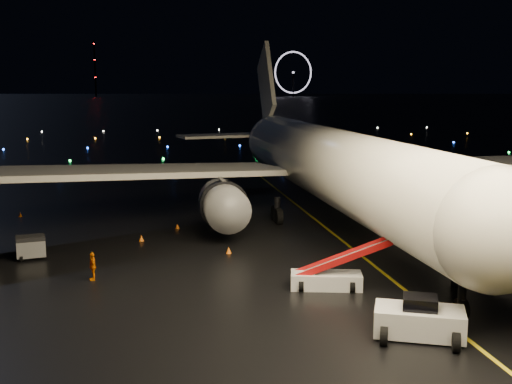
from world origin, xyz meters
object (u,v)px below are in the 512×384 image
Objects in this scene: pushback_tug at (419,316)px; baggage_cart_1 at (31,247)px; airliner at (320,122)px; crew_c at (93,266)px; belt_loader at (326,264)px.

baggage_cart_1 is (-21.94, 18.74, -0.20)m from pushback_tug.
crew_c is (-19.99, -17.35, -8.20)m from airliner.
belt_loader is at bearing 62.48° from crew_c.
airliner is at bearing 107.13° from pushback_tug.
baggage_cart_1 is (-19.46, 10.32, -0.72)m from belt_loader.
airliner is at bearing 119.56° from crew_c.
belt_loader is 3.22× the size of baggage_cart_1.
airliner reaches higher than pushback_tug.
airliner is 9.94× the size of belt_loader.
airliner is at bearing 12.86° from baggage_cart_1.
airliner is 23.48m from belt_loader.
airliner reaches higher than belt_loader.
crew_c is at bearing -139.89° from airliner.
airliner is at bearing 88.83° from belt_loader.
belt_loader reaches higher than crew_c.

